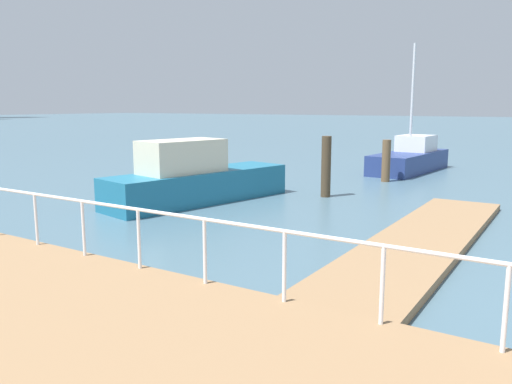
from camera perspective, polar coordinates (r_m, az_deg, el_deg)
name	(u,v)px	position (r m, az deg, el deg)	size (l,w,h in m)	color
floating_dock	(418,244)	(12.30, 17.61, -5.54)	(11.40, 2.00, 0.18)	#93704C
boardwalk_railing	(138,222)	(9.06, -12.98, -3.31)	(0.06, 28.93, 1.08)	white
dock_piling_1	(386,161)	(22.43, 14.29, 3.39)	(0.36, 0.36, 1.78)	brown
dock_piling_3	(326,167)	(18.23, 7.81, 2.81)	(0.34, 0.34, 2.15)	#473826
moored_boat_0	(410,158)	(26.40, 16.82, 3.62)	(6.27, 2.41, 6.13)	navy
moored_boat_4	(195,179)	(17.19, -6.78, 1.46)	(6.94, 3.16, 2.12)	#1E6B8C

